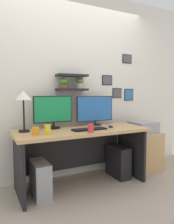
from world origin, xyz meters
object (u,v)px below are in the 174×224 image
computer_mouse (111,126)px  computer_tower_right (118,161)px  monitor_right (95,110)px  water_cup (47,130)px  drawer_cabinet (143,150)px  printer (143,127)px  desk_lamp (23,98)px  desk (80,144)px  keyboard (89,129)px  pen_cup (91,128)px  coffee_mug (36,131)px  monitor_left (53,111)px  computer_tower_left (40,179)px

computer_mouse → computer_tower_right: bearing=27.4°
monitor_right → water_cup: 0.91m
water_cup → drawer_cabinet: size_ratio=0.19×
computer_mouse → printer: computer_mouse is taller
desk_lamp → computer_tower_right: bearing=-4.4°
monitor_right → desk_lamp: size_ratio=1.16×
desk → keyboard: keyboard is taller
computer_mouse → computer_tower_right: 0.59m
pen_cup → keyboard: bearing=67.9°
desk_lamp → pen_cup: (0.69, -0.40, -0.35)m
coffee_mug → printer: coffee_mug is taller
water_cup → keyboard: bearing=4.5°
desk_lamp → water_cup: bearing=-54.3°
desk_lamp → coffee_mug: (0.07, -0.26, -0.35)m
monitor_left → pen_cup: size_ratio=5.19×
coffee_mug → printer: bearing=8.1°
computer_tower_left → computer_tower_right: bearing=3.7°
monitor_left → computer_tower_left: 0.85m
computer_mouse → keyboard: bearing=-173.9°
pen_cup → monitor_left: bearing=122.4°
drawer_cabinet → monitor_left: bearing=176.5°
monitor_right → printer: size_ratio=1.50×
pen_cup → computer_tower_right: bearing=26.0°
desk_lamp → printer: size_ratio=1.29×
printer → computer_tower_left: printer is taller
monitor_left → water_cup: monitor_left is taller
computer_mouse → computer_tower_left: 1.11m
desk → coffee_mug: size_ratio=19.02×
desk → water_cup: water_cup is taller
coffee_mug → desk: bearing=16.2°
desk → monitor_left: bearing=152.7°
pen_cup → printer: (1.15, 0.39, -0.12)m
printer → coffee_mug: bearing=-171.9°
coffee_mug → water_cup: size_ratio=0.82×
keyboard → computer_mouse: bearing=6.1°
desk → computer_tower_left: (-0.57, -0.10, -0.34)m
desk → pen_cup: (-0.01, -0.32, 0.26)m
keyboard → printer: (1.09, 0.23, -0.08)m
monitor_left → monitor_right: (0.63, 0.00, -0.01)m
computer_mouse → computer_tower_left: bearing=178.3°
desk → printer: size_ratio=4.51×
keyboard → printer: bearing=12.1°
desk → drawer_cabinet: 1.17m
monitor_right → computer_tower_right: monitor_right is taller
monitor_right → pen_cup: monitor_right is taller
printer → computer_tower_left: size_ratio=0.92×
computer_mouse → computer_tower_left: (-0.96, 0.03, -0.56)m
printer → computer_tower_right: size_ratio=0.85×
computer_mouse → monitor_right: bearing=106.4°
monitor_right → monitor_left: bearing=-180.0°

